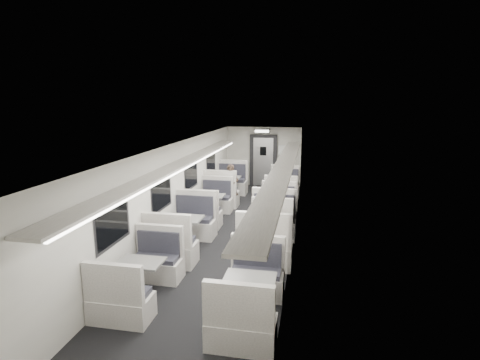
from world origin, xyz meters
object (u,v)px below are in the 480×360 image
at_px(booth_left_a, 226,188).
at_px(exit_sign, 262,131).
at_px(booth_left_d, 141,279).
at_px(booth_right_c, 269,233).
at_px(booth_right_b, 276,215).
at_px(vestibule_door, 263,161).
at_px(passenger, 231,187).
at_px(booth_left_c, 183,233).
at_px(booth_right_d, 250,297).
at_px(booth_left_b, 210,206).
at_px(booth_right_a, 283,192).

xyz_separation_m(booth_left_a, exit_sign, (1.00, 1.85, 1.86)).
bearing_deg(booth_left_d, booth_right_c, 52.00).
xyz_separation_m(booth_right_b, vestibule_door, (-1.00, 5.04, 0.67)).
distance_m(booth_left_d, passenger, 5.83).
xyz_separation_m(booth_left_a, booth_left_c, (0.00, -4.60, -0.02)).
bearing_deg(booth_right_c, booth_left_d, -128.00).
relative_size(booth_right_d, vestibule_door, 0.96).
bearing_deg(booth_right_c, booth_right_b, 90.00).
distance_m(booth_left_b, exit_sign, 4.60).
relative_size(passenger, vestibule_door, 0.69).
relative_size(booth_left_b, booth_left_d, 1.04).
relative_size(booth_left_c, vestibule_door, 1.06).
xyz_separation_m(booth_right_c, passenger, (-1.62, 3.25, 0.30)).
bearing_deg(booth_left_a, booth_right_b, -53.51).
height_order(booth_right_a, passenger, passenger).
xyz_separation_m(booth_left_b, vestibule_door, (1.00, 4.55, 0.67)).
bearing_deg(booth_left_d, booth_right_b, 64.21).
bearing_deg(booth_left_d, vestibule_door, 83.78).
xyz_separation_m(booth_left_b, booth_right_c, (2.00, -2.07, 0.05)).
height_order(booth_right_a, vestibule_door, vestibule_door).
relative_size(booth_left_a, exit_sign, 3.78).
xyz_separation_m(booth_left_c, exit_sign, (1.00, 6.45, 1.88)).
bearing_deg(booth_left_d, booth_right_a, 73.62).
bearing_deg(booth_right_a, booth_left_d, -106.38).
xyz_separation_m(booth_left_c, vestibule_door, (1.00, 6.94, 0.64)).
height_order(booth_left_b, booth_left_c, booth_left_c).
distance_m(booth_right_a, booth_right_b, 2.66).
bearing_deg(booth_left_c, booth_left_a, 90.00).
distance_m(booth_right_c, passenger, 3.64).
bearing_deg(booth_right_d, booth_right_b, 90.00).
distance_m(booth_left_c, booth_right_c, 2.02).
xyz_separation_m(booth_left_a, booth_left_b, (0.00, -2.21, -0.05)).
distance_m(booth_left_a, booth_right_d, 7.38).
bearing_deg(booth_left_c, exit_sign, 81.18).
xyz_separation_m(booth_right_a, vestibule_door, (-1.00, 2.38, 0.66)).
height_order(booth_right_d, vestibule_door, vestibule_door).
height_order(booth_left_a, booth_left_b, booth_left_a).
height_order(booth_right_a, booth_right_d, booth_right_a).
bearing_deg(booth_left_b, booth_right_a, 47.35).
bearing_deg(booth_right_a, vestibule_door, 112.80).
distance_m(booth_right_a, booth_right_d, 7.07).
distance_m(booth_right_b, booth_right_c, 1.58).
height_order(booth_left_d, booth_right_c, booth_right_c).
bearing_deg(booth_left_a, passenger, -69.65).
relative_size(booth_left_a, booth_right_a, 1.10).
bearing_deg(booth_right_d, booth_left_c, 128.57).
xyz_separation_m(booth_right_a, passenger, (-1.62, -1.00, 0.34)).
relative_size(booth_left_a, vestibule_door, 1.11).
bearing_deg(passenger, booth_right_c, -55.89).
height_order(booth_left_a, booth_right_a, booth_left_a).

